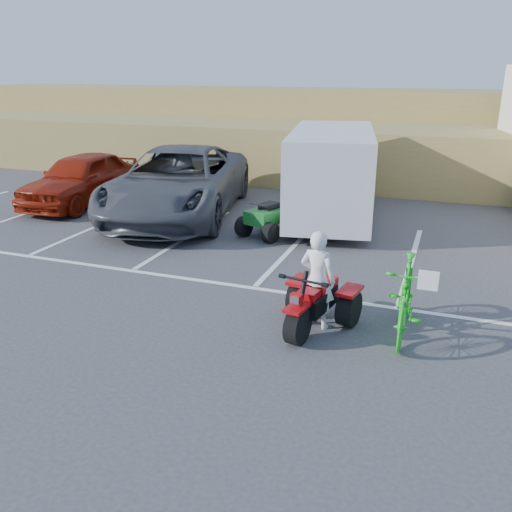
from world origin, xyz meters
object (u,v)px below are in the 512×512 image
(green_dirt_bike, at_px, (406,298))
(quad_atv_green, at_px, (269,235))
(rider, at_px, (318,279))
(red_car, at_px, (82,179))
(quad_atv_blue, at_px, (175,224))
(red_trike_atv, at_px, (312,329))
(cargo_trailer, at_px, (331,173))
(grey_pickup, at_px, (178,182))

(green_dirt_bike, height_order, quad_atv_green, green_dirt_bike)
(rider, xyz_separation_m, red_car, (-8.81, 5.71, -0.03))
(quad_atv_blue, bearing_deg, quad_atv_green, -10.30)
(quad_atv_blue, distance_m, quad_atv_green, 2.69)
(red_car, height_order, quad_atv_green, red_car)
(red_trike_atv, height_order, rider, rider)
(quad_atv_blue, bearing_deg, rider, -51.61)
(green_dirt_bike, xyz_separation_m, cargo_trailer, (-2.61, 6.22, 0.71))
(rider, relative_size, quad_atv_blue, 1.21)
(red_trike_atv, xyz_separation_m, quad_atv_green, (-2.33, 4.68, 0.00))
(red_car, bearing_deg, grey_pickup, -4.58)
(quad_atv_blue, bearing_deg, red_car, 153.58)
(red_trike_atv, bearing_deg, quad_atv_blue, 146.98)
(red_trike_atv, xyz_separation_m, red_car, (-8.79, 5.86, 0.78))
(red_trike_atv, bearing_deg, cargo_trailer, 110.68)
(red_trike_atv, distance_m, rider, 0.82)
(rider, xyz_separation_m, grey_pickup, (-5.40, 5.52, 0.13))
(green_dirt_bike, xyz_separation_m, grey_pickup, (-6.75, 5.30, 0.33))
(grey_pickup, xyz_separation_m, red_car, (-3.42, 0.20, -0.16))
(red_trike_atv, height_order, red_car, red_car)
(red_trike_atv, relative_size, quad_atv_green, 1.11)
(red_trike_atv, bearing_deg, grey_pickup, 143.63)
(green_dirt_bike, bearing_deg, red_car, 150.68)
(red_trike_atv, xyz_separation_m, quad_atv_blue, (-5.02, 4.71, 0.00))
(grey_pickup, relative_size, cargo_trailer, 1.23)
(green_dirt_bike, bearing_deg, red_trike_atv, -166.32)
(cargo_trailer, height_order, quad_atv_green, cargo_trailer)
(cargo_trailer, xyz_separation_m, quad_atv_blue, (-3.80, -1.86, -1.32))
(rider, distance_m, cargo_trailer, 6.57)
(rider, bearing_deg, cargo_trailer, -68.86)
(red_trike_atv, relative_size, quad_atv_blue, 1.17)
(quad_atv_blue, bearing_deg, cargo_trailer, 16.65)
(rider, relative_size, grey_pickup, 0.24)
(grey_pickup, height_order, quad_atv_green, grey_pickup)
(quad_atv_blue, xyz_separation_m, quad_atv_green, (2.69, -0.04, 0.00))
(rider, height_order, grey_pickup, grey_pickup)
(rider, xyz_separation_m, quad_atv_green, (-2.36, 4.53, -0.81))
(rider, distance_m, grey_pickup, 7.72)
(rider, xyz_separation_m, cargo_trailer, (-1.25, 6.43, 0.51))
(cargo_trailer, distance_m, quad_atv_green, 2.57)
(grey_pickup, distance_m, red_car, 3.43)
(red_car, bearing_deg, green_dirt_bike, -29.70)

